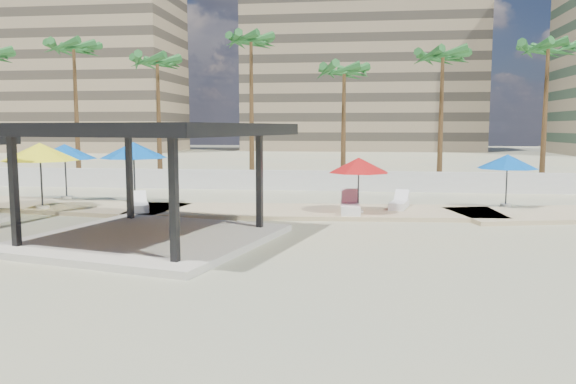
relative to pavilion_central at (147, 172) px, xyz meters
name	(u,v)px	position (x,y,z in m)	size (l,w,h in m)	color
ground	(231,245)	(2.80, -0.15, -2.33)	(200.00, 200.00, 0.00)	tan
promenade	(313,210)	(4.80, 7.52, -2.27)	(44.45, 7.97, 0.24)	#C6B284
boundary_wall	(292,180)	(2.80, 15.85, -1.73)	(56.00, 0.30, 1.20)	silver
building_west	(69,54)	(-39.20, 67.85, 12.94)	(34.00, 16.00, 32.40)	#937F60
building_mid	(362,64)	(6.80, 77.85, 11.94)	(38.00, 16.00, 30.40)	#847259
pavilion_central	(147,172)	(0.00, 0.00, 0.00)	(9.28, 9.28, 3.90)	beige
umbrella_a	(65,152)	(-7.87, 9.05, 0.23)	(4.00, 4.00, 2.76)	beige
umbrella_b	(40,152)	(-7.14, 5.65, 0.36)	(4.22, 4.22, 2.92)	beige
umbrella_c	(359,165)	(6.83, 6.27, -0.14)	(3.34, 3.34, 2.33)	beige
umbrella_d	(507,162)	(13.53, 9.05, -0.10)	(3.53, 3.53, 2.38)	beige
umbrella_f	(134,150)	(-4.13, 8.79, 0.33)	(4.10, 4.10, 2.88)	beige
lounger_a	(140,206)	(-2.62, 5.69, -1.96)	(1.44, 2.11, 0.76)	white
lounger_b	(350,207)	(6.50, 6.31, -1.93)	(0.89, 2.40, 0.89)	white
lounger_c	(399,204)	(8.65, 7.79, -1.97)	(1.05, 2.07, 0.75)	white
palm_b	(74,53)	(-12.20, 18.55, 6.37)	(3.00, 3.00, 9.90)	brown
palm_c	(157,66)	(-6.20, 17.95, 5.36)	(3.00, 3.00, 8.83)	brown
palm_d	(251,46)	(-0.20, 18.75, 6.63)	(3.00, 3.00, 10.18)	brown
palm_e	(344,75)	(5.80, 18.25, 4.70)	(3.00, 3.00, 8.13)	brown
palm_f	(443,61)	(11.80, 18.45, 5.47)	(3.00, 3.00, 8.94)	brown
palm_g	(548,53)	(17.80, 18.05, 5.80)	(3.00, 3.00, 9.29)	brown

